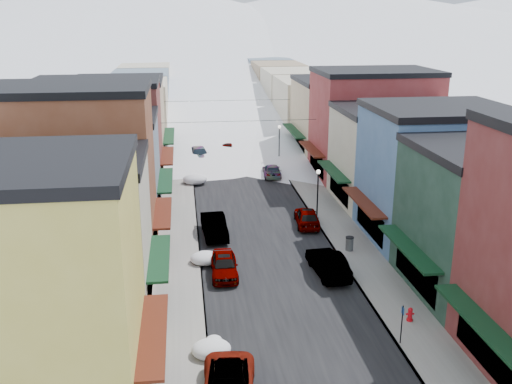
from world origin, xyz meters
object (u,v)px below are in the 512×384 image
object	(u,v)px
fire_hydrant	(410,315)
trash_can	(349,243)
streetlamp_near	(318,188)
car_green_sedan	(328,263)
car_dark_hatch	(214,226)
car_silver_sedan	(224,265)

from	to	relation	value
fire_hydrant	trash_can	distance (m)	10.38
fire_hydrant	streetlamp_near	xyz separation A→B (m)	(-1.39, 17.32, 2.38)
car_green_sedan	trash_can	xyz separation A→B (m)	(2.54, 3.50, -0.14)
car_green_sedan	fire_hydrant	distance (m)	7.54
car_dark_hatch	trash_can	bearing A→B (deg)	-28.52
car_silver_sedan	car_green_sedan	size ratio (longest dim) A/B	0.89
car_silver_sedan	trash_can	world-z (taller)	car_silver_sedan
car_dark_hatch	streetlamp_near	world-z (taller)	streetlamp_near
car_silver_sedan	car_dark_hatch	world-z (taller)	car_dark_hatch
car_green_sedan	streetlamp_near	world-z (taller)	streetlamp_near
car_dark_hatch	car_green_sedan	distance (m)	10.82
car_dark_hatch	car_green_sedan	size ratio (longest dim) A/B	1.01
fire_hydrant	trash_can	xyz separation A→B (m)	(-0.55, 10.37, 0.16)
car_silver_sedan	trash_can	size ratio (longest dim) A/B	4.23
car_green_sedan	fire_hydrant	size ratio (longest dim) A/B	6.06
trash_can	car_dark_hatch	bearing A→B (deg)	155.07
car_silver_sedan	streetlamp_near	xyz separation A→B (m)	(8.70, 9.70, 2.15)
streetlamp_near	car_silver_sedan	bearing A→B (deg)	-131.87
streetlamp_near	trash_can	bearing A→B (deg)	-83.11
car_green_sedan	streetlamp_near	size ratio (longest dim) A/B	1.14
car_green_sedan	trash_can	distance (m)	4.32
car_green_sedan	fire_hydrant	xyz separation A→B (m)	(3.09, -6.87, -0.30)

